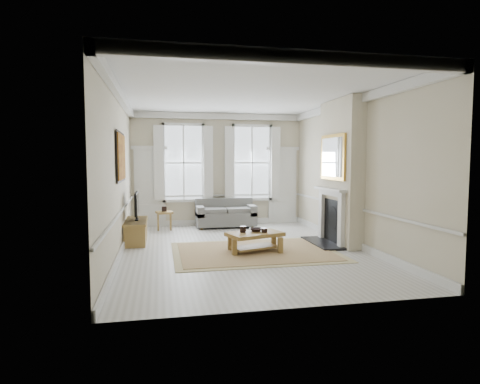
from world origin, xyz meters
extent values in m
plane|color=#B7B5AD|center=(0.00, 0.00, 0.00)|extent=(7.20, 7.20, 0.00)
plane|color=white|center=(0.00, 0.00, 3.40)|extent=(7.20, 7.20, 0.00)
plane|color=beige|center=(0.00, 3.60, 1.70)|extent=(5.20, 0.00, 5.20)
plane|color=beige|center=(-2.60, 0.00, 1.70)|extent=(0.00, 7.20, 7.20)
plane|color=beige|center=(2.60, 0.00, 1.70)|extent=(0.00, 7.20, 7.20)
cube|color=silver|center=(-2.05, 3.56, 1.15)|extent=(0.90, 0.08, 2.30)
cube|color=silver|center=(2.05, 3.56, 1.15)|extent=(0.90, 0.08, 2.30)
cube|color=#B6831F|center=(-2.56, 0.30, 2.05)|extent=(0.05, 1.66, 1.06)
cube|color=beige|center=(2.43, 0.20, 1.70)|extent=(0.35, 1.70, 3.38)
cube|color=black|center=(2.00, 0.20, 0.03)|extent=(0.55, 1.50, 0.05)
cube|color=silver|center=(2.20, -0.35, 0.57)|extent=(0.10, 0.18, 1.15)
cube|color=silver|center=(2.20, 0.75, 0.57)|extent=(0.10, 0.18, 1.15)
cube|color=silver|center=(2.15, 0.20, 1.30)|extent=(0.20, 1.45, 0.06)
cube|color=black|center=(2.25, 0.20, 0.55)|extent=(0.02, 0.92, 1.00)
cube|color=gold|center=(2.21, 0.20, 2.05)|extent=(0.06, 1.26, 1.06)
cube|color=#585856|center=(0.14, 3.05, 0.26)|extent=(1.74, 0.85, 0.40)
cube|color=#585856|center=(0.14, 3.37, 0.62)|extent=(1.74, 0.20, 0.44)
cube|color=#585856|center=(-0.63, 3.05, 0.50)|extent=(0.20, 0.85, 0.30)
cube|color=#585856|center=(0.91, 3.05, 0.50)|extent=(0.20, 0.85, 0.30)
cylinder|color=olive|center=(-0.61, 2.75, 0.04)|extent=(0.06, 0.06, 0.08)
cylinder|color=olive|center=(0.89, 3.35, 0.04)|extent=(0.06, 0.06, 0.08)
cube|color=olive|center=(-1.65, 2.95, 0.50)|extent=(0.51, 0.51, 0.06)
cube|color=olive|center=(-1.81, 2.78, 0.23)|extent=(0.05, 0.05, 0.47)
cube|color=olive|center=(-1.48, 2.78, 0.23)|extent=(0.05, 0.05, 0.47)
cube|color=olive|center=(-1.81, 3.11, 0.23)|extent=(0.05, 0.05, 0.47)
cube|color=olive|center=(-1.48, 3.11, 0.23)|extent=(0.05, 0.05, 0.47)
cube|color=#A38154|center=(0.23, -0.30, 0.01)|extent=(3.50, 2.60, 0.02)
cube|color=olive|center=(0.23, -0.30, 0.39)|extent=(1.30, 0.99, 0.08)
cube|color=olive|center=(-0.24, -0.53, 0.18)|extent=(0.10, 0.10, 0.35)
cube|color=olive|center=(0.71, -0.53, 0.18)|extent=(0.10, 0.10, 0.35)
cube|color=olive|center=(-0.24, -0.06, 0.18)|extent=(0.10, 0.10, 0.35)
cube|color=olive|center=(0.71, -0.06, 0.18)|extent=(0.10, 0.10, 0.35)
cylinder|color=black|center=(-0.02, -0.25, 0.50)|extent=(0.13, 0.13, 0.13)
cylinder|color=black|center=(0.43, -0.35, 0.48)|extent=(0.13, 0.13, 0.09)
imported|color=black|center=(0.28, -0.20, 0.47)|extent=(0.33, 0.33, 0.07)
cube|color=olive|center=(-2.34, 1.34, 0.27)|extent=(0.48, 1.49, 0.53)
cube|color=black|center=(-2.32, 1.34, 0.55)|extent=(0.08, 0.30, 0.03)
cube|color=black|center=(-2.32, 1.34, 0.94)|extent=(0.05, 0.90, 0.55)
cube|color=black|center=(-2.29, 1.34, 0.94)|extent=(0.01, 0.83, 0.50)
camera|label=1|loc=(-1.76, -8.58, 1.98)|focal=30.00mm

